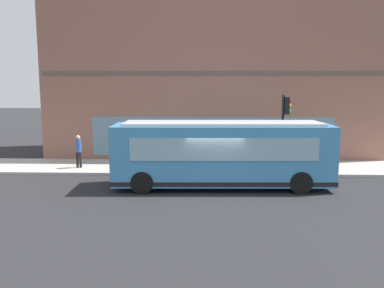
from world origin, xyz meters
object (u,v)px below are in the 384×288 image
(fire_hydrant, at_px, (325,163))
(pedestrian_by_light_pole, at_px, (225,147))
(pedestrian_near_hydrant, at_px, (78,149))
(newspaper_vending_box, at_px, (241,161))
(city_bus_nearside, at_px, (222,154))
(traffic_light_near_corner, at_px, (285,119))

(fire_hydrant, xyz_separation_m, pedestrian_by_light_pole, (2.04, 5.38, 0.57))
(pedestrian_near_hydrant, distance_m, newspaper_vending_box, 9.06)
(pedestrian_by_light_pole, height_order, newspaper_vending_box, pedestrian_by_light_pole)
(city_bus_nearside, relative_size, traffic_light_near_corner, 2.48)
(fire_hydrant, bearing_deg, traffic_light_near_corner, 106.47)
(pedestrian_by_light_pole, relative_size, newspaper_vending_box, 1.81)
(pedestrian_near_hydrant, bearing_deg, pedestrian_by_light_pole, -77.27)
(traffic_light_near_corner, bearing_deg, pedestrian_by_light_pole, 47.22)
(fire_hydrant, height_order, pedestrian_near_hydrant, pedestrian_near_hydrant)
(pedestrian_by_light_pole, distance_m, pedestrian_near_hydrant, 8.44)
(pedestrian_by_light_pole, bearing_deg, newspaper_vending_box, -156.69)
(traffic_light_near_corner, relative_size, newspaper_vending_box, 4.54)
(traffic_light_near_corner, bearing_deg, pedestrian_near_hydrant, 85.45)
(city_bus_nearside, distance_m, pedestrian_by_light_pole, 5.38)
(city_bus_nearside, xyz_separation_m, pedestrian_by_light_pole, (5.34, -0.40, -0.47))
(traffic_light_near_corner, distance_m, fire_hydrant, 3.53)
(traffic_light_near_corner, distance_m, pedestrian_by_light_pole, 4.48)
(newspaper_vending_box, bearing_deg, traffic_light_near_corner, -112.09)
(city_bus_nearside, height_order, fire_hydrant, city_bus_nearside)
(traffic_light_near_corner, bearing_deg, city_bus_nearside, 127.53)
(traffic_light_near_corner, xyz_separation_m, pedestrian_near_hydrant, (0.89, 11.21, -1.79))
(traffic_light_near_corner, height_order, pedestrian_near_hydrant, traffic_light_near_corner)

